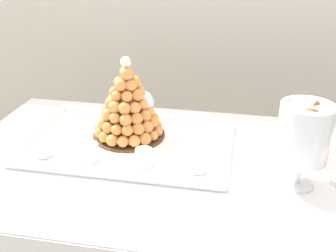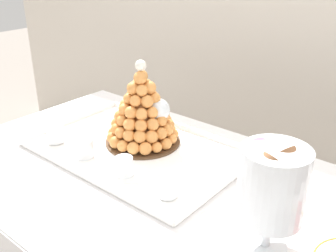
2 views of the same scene
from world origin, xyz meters
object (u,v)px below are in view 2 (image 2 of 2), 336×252
object	(u,v)px
dessert_cup_mid_left	(84,149)
dessert_cup_mid_right	(168,188)
serving_tray	(136,150)
croquembouche	(142,112)
macaron_goblet	(273,185)
dessert_cup_centre	(124,167)
wine_glass	(159,112)
dessert_cup_left	(55,135)

from	to	relation	value
dessert_cup_mid_left	dessert_cup_mid_right	world-z (taller)	dessert_cup_mid_left
serving_tray	croquembouche	xyz separation A→B (m)	(-0.02, 0.05, 0.11)
serving_tray	dessert_cup_mid_left	xyz separation A→B (m)	(-0.09, -0.14, 0.03)
dessert_cup_mid_right	macaron_goblet	size ratio (longest dim) A/B	0.20
serving_tray	dessert_cup_centre	xyz separation A→B (m)	(0.08, -0.13, 0.03)
dessert_cup_mid_left	dessert_cup_centre	xyz separation A→B (m)	(0.17, 0.00, -0.00)
macaron_goblet	wine_glass	bearing A→B (deg)	156.60
dessert_cup_centre	wine_glass	world-z (taller)	wine_glass
dessert_cup_left	dessert_cup_centre	size ratio (longest dim) A/B	0.97
dessert_cup_mid_right	wine_glass	bearing A→B (deg)	135.45
dessert_cup_centre	dessert_cup_left	bearing A→B (deg)	-179.95
macaron_goblet	wine_glass	xyz separation A→B (m)	(-0.49, 0.21, -0.04)
dessert_cup_left	macaron_goblet	bearing A→B (deg)	-0.20
serving_tray	dessert_cup_mid_right	xyz separation A→B (m)	(0.24, -0.13, 0.03)
dessert_cup_centre	macaron_goblet	size ratio (longest dim) A/B	0.22
dessert_cup_centre	dessert_cup_mid_right	xyz separation A→B (m)	(0.16, -0.00, -0.00)
serving_tray	dessert_cup_mid_left	distance (m)	0.16
dessert_cup_left	dessert_cup_centre	bearing A→B (deg)	0.05
dessert_cup_mid_left	wine_glass	distance (m)	0.26
serving_tray	croquembouche	world-z (taller)	croquembouche
dessert_cup_mid_right	macaron_goblet	bearing A→B (deg)	-0.49
dessert_cup_mid_left	dessert_cup_centre	size ratio (longest dim) A/B	1.10
croquembouche	wine_glass	size ratio (longest dim) A/B	1.71
dessert_cup_left	macaron_goblet	xyz separation A→B (m)	(0.76, -0.00, 0.12)
croquembouche	dessert_cup_mid_right	size ratio (longest dim) A/B	5.54
croquembouche	macaron_goblet	bearing A→B (deg)	-18.95
serving_tray	macaron_goblet	distance (m)	0.56
dessert_cup_mid_left	dessert_cup_mid_right	size ratio (longest dim) A/B	1.21
dessert_cup_left	dessert_cup_mid_right	size ratio (longest dim) A/B	1.06
serving_tray	macaron_goblet	xyz separation A→B (m)	(0.52, -0.13, 0.15)
serving_tray	wine_glass	xyz separation A→B (m)	(0.03, 0.08, 0.11)
dessert_cup_left	macaron_goblet	size ratio (longest dim) A/B	0.21
dessert_cup_left	dessert_cup_mid_right	bearing A→B (deg)	-0.03
croquembouche	dessert_cup_left	size ratio (longest dim) A/B	5.24
dessert_cup_mid_right	wine_glass	size ratio (longest dim) A/B	0.31
dessert_cup_mid_right	dessert_cup_mid_left	bearing A→B (deg)	-179.26
dessert_cup_centre	serving_tray	bearing A→B (deg)	121.77
croquembouche	wine_glass	world-z (taller)	croquembouche
dessert_cup_mid_left	croquembouche	bearing A→B (deg)	69.00
macaron_goblet	wine_glass	size ratio (longest dim) A/B	1.56
dessert_cup_left	dessert_cup_mid_left	size ratio (longest dim) A/B	0.88
croquembouche	wine_glass	xyz separation A→B (m)	(0.04, 0.03, 0.01)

